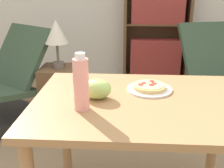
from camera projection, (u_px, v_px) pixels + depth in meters
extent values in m
cube|color=#A37549|center=(143.00, 103.00, 1.41)|extent=(1.10, 0.80, 0.03)
cylinder|color=#A37549|center=(65.00, 130.00, 1.88)|extent=(0.06, 0.06, 0.70)
cylinder|color=#A37549|center=(214.00, 135.00, 1.82)|extent=(0.06, 0.06, 0.70)
cylinder|color=white|center=(149.00, 89.00, 1.52)|extent=(0.24, 0.24, 0.01)
cylinder|color=#DBB26B|center=(150.00, 87.00, 1.52)|extent=(0.18, 0.18, 0.02)
cylinder|color=#EACC7A|center=(150.00, 85.00, 1.51)|extent=(0.15, 0.15, 0.00)
cylinder|color=#A83328|center=(141.00, 84.00, 1.50)|extent=(0.03, 0.03, 0.00)
cylinder|color=#A83328|center=(154.00, 83.00, 1.52)|extent=(0.03, 0.03, 0.00)
cylinder|color=#A83328|center=(152.00, 81.00, 1.56)|extent=(0.03, 0.03, 0.00)
cylinder|color=#A83328|center=(145.00, 83.00, 1.53)|extent=(0.02, 0.02, 0.00)
cylinder|color=#A83328|center=(151.00, 85.00, 1.50)|extent=(0.03, 0.03, 0.00)
ellipsoid|color=#A8CC66|center=(97.00, 89.00, 1.40)|extent=(0.14, 0.11, 0.10)
sphere|color=#A8CC66|center=(97.00, 91.00, 1.38)|extent=(0.03, 0.03, 0.03)
sphere|color=#A8CC66|center=(106.00, 93.00, 1.38)|extent=(0.02, 0.02, 0.02)
sphere|color=#A8CC66|center=(94.00, 91.00, 1.44)|extent=(0.02, 0.02, 0.02)
sphere|color=#A8CC66|center=(89.00, 93.00, 1.39)|extent=(0.02, 0.02, 0.02)
sphere|color=#A8CC66|center=(100.00, 92.00, 1.40)|extent=(0.02, 0.02, 0.02)
sphere|color=#A8CC66|center=(100.00, 88.00, 1.43)|extent=(0.03, 0.03, 0.03)
sphere|color=#A8CC66|center=(94.00, 91.00, 1.43)|extent=(0.02, 0.02, 0.02)
sphere|color=#A8CC66|center=(102.00, 88.00, 1.37)|extent=(0.03, 0.03, 0.03)
sphere|color=#A8CC66|center=(89.00, 92.00, 1.41)|extent=(0.02, 0.02, 0.02)
cylinder|color=pink|center=(81.00, 85.00, 1.26)|extent=(0.07, 0.07, 0.24)
cylinder|color=white|center=(80.00, 56.00, 1.21)|extent=(0.04, 0.04, 0.03)
cube|color=black|center=(6.00, 116.00, 2.73)|extent=(0.77, 0.77, 0.10)
cube|color=#334733|center=(19.00, 56.00, 2.71)|extent=(0.73, 0.67, 0.55)
cube|color=black|center=(215.00, 108.00, 2.89)|extent=(0.68, 0.68, 0.10)
cube|color=#334733|center=(222.00, 83.00, 2.71)|extent=(0.71, 0.64, 0.14)
cube|color=#334733|center=(211.00, 51.00, 2.91)|extent=(0.69, 0.55, 0.55)
cube|color=brown|center=(125.00, 24.00, 3.69)|extent=(0.04, 0.30, 1.51)
cube|color=brown|center=(188.00, 24.00, 3.64)|extent=(0.04, 0.30, 1.51)
cube|color=brown|center=(156.00, 22.00, 3.80)|extent=(0.86, 0.01, 1.51)
cube|color=brown|center=(154.00, 77.00, 3.92)|extent=(0.78, 0.28, 0.02)
cube|color=#99332D|center=(155.00, 59.00, 3.81)|extent=(0.67, 0.21, 0.53)
cube|color=brown|center=(157.00, 24.00, 3.67)|extent=(0.78, 0.28, 0.02)
cube|color=#99332D|center=(158.00, 2.00, 3.55)|extent=(0.67, 0.21, 0.53)
cube|color=brown|center=(60.00, 94.00, 2.71)|extent=(0.34, 0.34, 0.53)
cylinder|color=#665B51|center=(58.00, 65.00, 2.61)|extent=(0.11, 0.11, 0.05)
cylinder|color=#665B51|center=(58.00, 53.00, 2.57)|extent=(0.02, 0.02, 0.18)
cone|color=beige|center=(56.00, 32.00, 2.50)|extent=(0.21, 0.21, 0.21)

